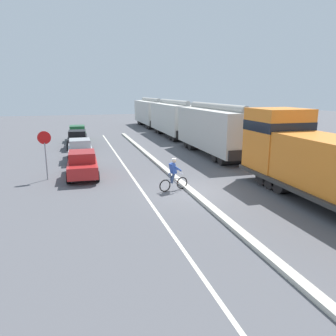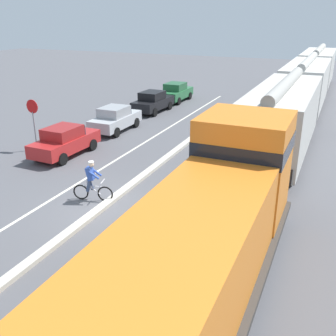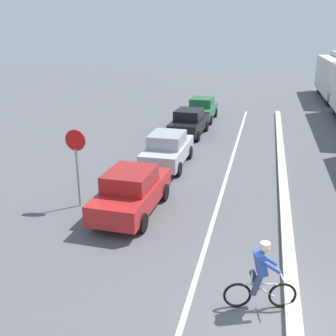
# 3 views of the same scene
# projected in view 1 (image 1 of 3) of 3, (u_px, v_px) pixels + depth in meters

# --- Properties ---
(ground_plane) EXTENTS (120.00, 120.00, 0.00)m
(ground_plane) POSITION_uv_depth(u_px,v_px,m) (190.00, 191.00, 17.17)
(ground_plane) COLOR #56565B
(median_curb) EXTENTS (0.36, 36.00, 0.16)m
(median_curb) POSITION_uv_depth(u_px,v_px,m) (161.00, 166.00, 22.77)
(median_curb) COLOR beige
(median_curb) RESTS_ON ground
(lane_stripe) EXTENTS (0.14, 36.00, 0.01)m
(lane_stripe) POSITION_uv_depth(u_px,v_px,m) (127.00, 169.00, 22.14)
(lane_stripe) COLOR silver
(lane_stripe) RESTS_ON ground
(locomotive) EXTENTS (3.10, 11.61, 4.20)m
(locomotive) POSITION_uv_depth(u_px,v_px,m) (321.00, 164.00, 15.28)
(locomotive) COLOR orange
(locomotive) RESTS_ON ground
(hopper_car_lead) EXTENTS (2.90, 10.60, 4.18)m
(hopper_car_lead) POSITION_uv_depth(u_px,v_px,m) (215.00, 130.00, 26.59)
(hopper_car_lead) COLOR beige
(hopper_car_lead) RESTS_ON ground
(hopper_car_middle) EXTENTS (2.90, 10.60, 4.18)m
(hopper_car_middle) POSITION_uv_depth(u_px,v_px,m) (173.00, 118.00, 37.45)
(hopper_car_middle) COLOR silver
(hopper_car_middle) RESTS_ON ground
(hopper_car_trailing) EXTENTS (2.90, 10.60, 4.18)m
(hopper_car_trailing) POSITION_uv_depth(u_px,v_px,m) (151.00, 112.00, 48.30)
(hopper_car_trailing) COLOR beige
(hopper_car_trailing) RESTS_ON ground
(parked_car_red) EXTENTS (1.91, 4.24, 1.62)m
(parked_car_red) POSITION_uv_depth(u_px,v_px,m) (82.00, 164.00, 19.80)
(parked_car_red) COLOR red
(parked_car_red) RESTS_ON ground
(parked_car_silver) EXTENTS (1.84, 4.20, 1.62)m
(parked_car_silver) POSITION_uv_depth(u_px,v_px,m) (80.00, 150.00, 24.74)
(parked_car_silver) COLOR #B7BABF
(parked_car_silver) RESTS_ON ground
(parked_car_black) EXTENTS (1.97, 4.27, 1.62)m
(parked_car_black) POSITION_uv_depth(u_px,v_px,m) (78.00, 139.00, 30.20)
(parked_car_black) COLOR black
(parked_car_black) RESTS_ON ground
(parked_car_green) EXTENTS (1.85, 4.21, 1.62)m
(parked_car_green) POSITION_uv_depth(u_px,v_px,m) (77.00, 133.00, 34.41)
(parked_car_green) COLOR #286B3D
(parked_car_green) RESTS_ON ground
(cyclist) EXTENTS (1.68, 0.58, 1.71)m
(cyclist) POSITION_uv_depth(u_px,v_px,m) (173.00, 175.00, 17.15)
(cyclist) COLOR black
(cyclist) RESTS_ON ground
(stop_sign) EXTENTS (0.76, 0.08, 2.88)m
(stop_sign) POSITION_uv_depth(u_px,v_px,m) (45.00, 146.00, 19.04)
(stop_sign) COLOR gray
(stop_sign) RESTS_ON ground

